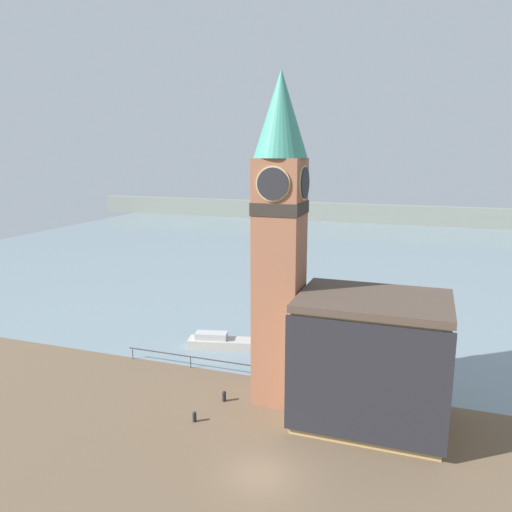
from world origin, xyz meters
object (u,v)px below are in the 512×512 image
(boat_near, at_px, (222,342))
(mooring_bollard_near, at_px, (224,396))
(mooring_bollard_far, at_px, (194,416))
(clock_tower, at_px, (280,234))
(pier_building, at_px, (371,360))

(boat_near, distance_m, mooring_bollard_near, 10.75)
(mooring_bollard_near, xyz_separation_m, mooring_bollard_far, (-0.83, -3.43, -0.04))
(boat_near, distance_m, mooring_bollard_far, 13.72)
(boat_near, bearing_deg, mooring_bollard_near, -79.00)
(clock_tower, relative_size, mooring_bollard_far, 31.74)
(boat_near, bearing_deg, clock_tower, -57.36)
(mooring_bollard_near, bearing_deg, pier_building, 4.07)
(clock_tower, height_order, mooring_bollard_far, clock_tower)
(boat_near, height_order, mooring_bollard_near, boat_near)
(pier_building, height_order, mooring_bollard_far, pier_building)
(clock_tower, relative_size, boat_near, 3.36)
(pier_building, relative_size, mooring_bollard_far, 13.39)
(mooring_bollard_near, distance_m, mooring_bollard_far, 3.53)
(clock_tower, bearing_deg, mooring_bollard_near, -153.64)
(pier_building, bearing_deg, mooring_bollard_near, -175.93)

